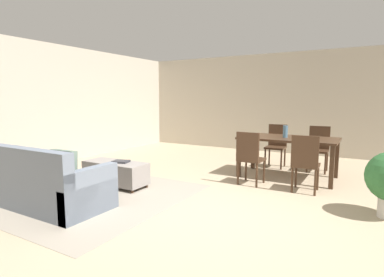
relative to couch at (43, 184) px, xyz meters
The scene contains 13 objects.
ground_plane 2.34m from the couch, 25.34° to the left, with size 10.80×10.80×0.00m, color tan.
wall_back 6.44m from the couch, 70.71° to the left, with size 9.00×0.12×2.70m, color #BCB2A0.
wall_left 3.02m from the couch, 148.13° to the left, with size 0.12×11.00×2.70m, color #BCB2A0.
area_rug 0.70m from the couch, 81.68° to the left, with size 3.00×2.80×0.01m, color gray.
couch is the anchor object (origin of this frame).
ottoman_table 1.23m from the couch, 81.26° to the left, with size 1.13×0.45×0.42m.
dining_table 4.18m from the couch, 51.94° to the left, with size 1.74×0.95×0.76m.
dining_chair_near_left 3.23m from the couch, 48.77° to the left, with size 0.42×0.42×0.92m.
dining_chair_near_right 3.89m from the couch, 38.61° to the left, with size 0.41×0.41×0.92m.
dining_chair_far_left 4.63m from the couch, 62.52° to the left, with size 0.41×0.41×0.92m.
dining_chair_far_right 5.09m from the couch, 54.00° to the left, with size 0.41×0.41×0.92m.
vase_centerpiece 4.15m from the couch, 52.19° to the left, with size 0.09×0.09×0.22m, color slate.
book_on_ottoman 1.27m from the couch, 76.18° to the left, with size 0.26×0.20×0.03m, color #333338.
Camera 1 is at (1.78, -3.54, 1.48)m, focal length 28.84 mm.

